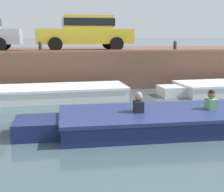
% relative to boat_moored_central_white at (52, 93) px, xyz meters
% --- Properties ---
extents(ground_plane, '(400.00, 400.00, 0.00)m').
position_rel_boat_moored_central_white_xyz_m(ground_plane, '(1.02, -4.04, -0.24)').
color(ground_plane, '#3D5156').
extents(far_quay_wall, '(60.00, 6.00, 1.57)m').
position_rel_boat_moored_central_white_xyz_m(far_quay_wall, '(1.02, 4.61, 0.55)').
color(far_quay_wall, brown).
rests_on(far_quay_wall, ground).
extents(far_wall_coping, '(60.00, 0.24, 0.08)m').
position_rel_boat_moored_central_white_xyz_m(far_wall_coping, '(1.02, 1.73, 1.37)').
color(far_wall_coping, brown).
rests_on(far_wall_coping, far_quay_wall).
extents(boat_moored_central_white, '(5.74, 1.90, 0.48)m').
position_rel_boat_moored_central_white_xyz_m(boat_moored_central_white, '(0.00, 0.00, 0.00)').
color(boat_moored_central_white, white).
rests_on(boat_moored_central_white, ground).
extents(motorboat_passing, '(6.45, 2.16, 0.95)m').
position_rel_boat_moored_central_white_xyz_m(motorboat_passing, '(2.59, -4.08, -0.00)').
color(motorboat_passing, navy).
rests_on(motorboat_passing, ground).
extents(car_centre_yellow, '(4.34, 2.10, 1.54)m').
position_rel_boat_moored_central_white_xyz_m(car_centre_yellow, '(1.56, 3.42, 2.18)').
color(car_centre_yellow, yellow).
rests_on(car_centre_yellow, far_quay_wall).
extents(mooring_bollard_mid, '(0.15, 0.15, 0.45)m').
position_rel_boat_moored_central_white_xyz_m(mooring_bollard_mid, '(-0.40, 1.86, 1.57)').
color(mooring_bollard_mid, '#2D2B28').
rests_on(mooring_bollard_mid, far_quay_wall).
extents(mooring_bollard_east, '(0.15, 0.15, 0.45)m').
position_rel_boat_moored_central_white_xyz_m(mooring_bollard_east, '(5.27, 1.86, 1.57)').
color(mooring_bollard_east, '#2D2B28').
rests_on(mooring_bollard_east, far_quay_wall).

